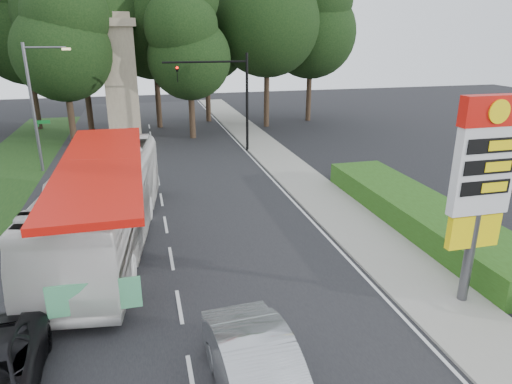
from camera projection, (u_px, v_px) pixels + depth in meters
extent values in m
cube|color=black|center=(164.00, 217.00, 22.30)|extent=(14.00, 80.00, 0.02)
cube|color=gray|center=(326.00, 201.00, 24.26)|extent=(3.00, 80.00, 0.12)
cube|color=#244512|center=(421.00, 214.00, 21.12)|extent=(3.00, 14.00, 1.20)
cylinder|color=#59595E|center=(468.00, 259.00, 14.76)|extent=(0.32, 0.32, 3.20)
cube|color=yellow|center=(473.00, 231.00, 14.43)|extent=(1.80, 0.25, 1.10)
cube|color=silver|center=(484.00, 170.00, 13.77)|extent=(2.00, 0.35, 2.80)
cube|color=red|center=(494.00, 110.00, 13.18)|extent=(2.10, 0.40, 0.90)
cylinder|color=yellow|center=(499.00, 112.00, 12.98)|extent=(0.70, 0.05, 0.70)
cube|color=black|center=(493.00, 146.00, 13.33)|extent=(1.70, 0.04, 0.45)
cube|color=black|center=(489.00, 167.00, 13.55)|extent=(1.70, 0.04, 0.45)
cube|color=black|center=(485.00, 188.00, 13.76)|extent=(1.70, 0.04, 0.45)
cylinder|color=black|center=(247.00, 103.00, 33.72)|extent=(0.20, 0.20, 7.20)
cylinder|color=black|center=(205.00, 62.00, 32.03)|extent=(6.00, 0.14, 0.14)
imported|color=black|center=(177.00, 66.00, 31.65)|extent=(0.18, 0.22, 1.10)
sphere|color=#FF0C05|center=(177.00, 68.00, 31.55)|extent=(0.18, 0.18, 0.18)
cylinder|color=#59595E|center=(33.00, 110.00, 28.46)|extent=(0.20, 0.20, 8.00)
cylinder|color=#59595E|center=(45.00, 47.00, 27.52)|extent=(2.40, 0.12, 0.12)
cube|color=#FFE599|center=(66.00, 49.00, 27.83)|extent=(0.50, 0.22, 0.14)
cube|color=#0C591E|center=(43.00, 122.00, 28.83)|extent=(0.85, 0.04, 0.22)
cube|color=#0C591E|center=(37.00, 126.00, 29.23)|extent=(0.04, 0.85, 0.22)
cube|color=gray|center=(122.00, 86.00, 36.82)|extent=(2.50, 2.50, 9.00)
cube|color=gray|center=(116.00, 22.00, 35.24)|extent=(3.00, 3.00, 0.60)
cube|color=gray|center=(115.00, 15.00, 35.08)|extent=(2.20, 2.20, 0.50)
cylinder|color=#2D2116|center=(35.00, 100.00, 41.96)|extent=(0.50, 0.50, 5.40)
sphere|color=black|center=(25.00, 36.00, 40.13)|extent=(8.40, 8.40, 8.40)
cylinder|color=#2D2116|center=(88.00, 98.00, 39.29)|extent=(0.50, 0.50, 6.48)
sphere|color=black|center=(78.00, 15.00, 37.09)|extent=(10.08, 10.08, 10.08)
cylinder|color=#2D2116|center=(158.00, 96.00, 42.60)|extent=(0.50, 0.50, 5.94)
sphere|color=black|center=(153.00, 26.00, 40.59)|extent=(9.24, 9.24, 9.24)
cylinder|color=#2D2116|center=(208.00, 95.00, 45.71)|extent=(0.50, 0.50, 5.22)
sphere|color=black|center=(206.00, 39.00, 43.94)|extent=(8.12, 8.12, 8.12)
sphere|color=black|center=(205.00, 7.00, 42.99)|extent=(6.96, 6.96, 6.96)
cylinder|color=#2D2116|center=(267.00, 94.00, 43.06)|extent=(0.50, 0.50, 6.12)
sphere|color=black|center=(267.00, 23.00, 40.99)|extent=(9.52, 9.52, 9.52)
cylinder|color=#2D2116|center=(309.00, 93.00, 46.15)|extent=(0.50, 0.50, 5.58)
sphere|color=black|center=(311.00, 33.00, 44.26)|extent=(8.68, 8.68, 8.68)
cylinder|color=#2D2116|center=(71.00, 116.00, 35.69)|extent=(0.50, 0.50, 4.68)
sphere|color=black|center=(63.00, 52.00, 34.10)|extent=(7.28, 7.28, 7.28)
sphere|color=black|center=(58.00, 15.00, 33.25)|extent=(6.24, 6.24, 6.24)
cylinder|color=#2D2116|center=(192.00, 113.00, 38.41)|extent=(0.50, 0.50, 4.32)
sphere|color=black|center=(189.00, 58.00, 36.95)|extent=(6.72, 6.72, 6.72)
sphere|color=black|center=(188.00, 27.00, 36.16)|extent=(5.76, 5.76, 5.76)
imported|color=white|center=(105.00, 204.00, 18.88)|extent=(4.82, 13.50, 3.68)
imported|color=#95989B|center=(260.00, 377.00, 10.71)|extent=(2.14, 5.33, 1.72)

